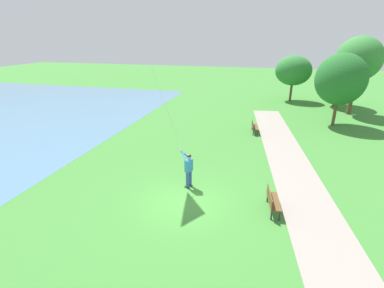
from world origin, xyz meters
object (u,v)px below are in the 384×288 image
park_bench_near_walkway (272,200)px  tree_lakeside_far (359,59)px  person_kite_flyer (188,167)px  tree_horizon_far (293,71)px  tree_treeline_center (341,79)px  tree_lakeside_near (340,72)px  park_bench_far_walkway (254,126)px

park_bench_near_walkway → tree_lakeside_far: tree_lakeside_far is taller
person_kite_flyer → tree_horizon_far: (5.92, 22.20, 2.31)m
tree_treeline_center → tree_lakeside_near: bearing=78.9°
tree_lakeside_far → person_kite_flyer: bearing=-122.3°
person_kite_flyer → park_bench_far_walkway: person_kite_flyer is taller
park_bench_near_walkway → tree_treeline_center: (4.90, 14.09, 3.23)m
tree_lakeside_near → person_kite_flyer: bearing=-116.5°
person_kite_flyer → tree_treeline_center: (8.82, 13.05, 2.70)m
tree_horizon_far → tree_treeline_center: tree_treeline_center is taller
tree_horizon_far → park_bench_near_walkway: bearing=-94.9°
park_bench_far_walkway → tree_lakeside_far: bearing=43.6°
person_kite_flyer → tree_horizon_far: 23.09m
park_bench_far_walkway → tree_treeline_center: size_ratio=0.27×
park_bench_far_walkway → tree_horizon_far: tree_horizon_far is taller
person_kite_flyer → tree_lakeside_near: (10.31, 20.65, 2.44)m
tree_treeline_center → tree_lakeside_near: (1.50, 7.60, -0.26)m
park_bench_far_walkway → tree_treeline_center: bearing=30.6°
tree_lakeside_far → tree_treeline_center: tree_lakeside_far is taller
person_kite_flyer → tree_lakeside_near: size_ratio=0.35×
person_kite_flyer → park_bench_far_walkway: bearing=74.5°
park_bench_near_walkway → tree_lakeside_near: (6.39, 21.70, 2.97)m
tree_treeline_center → tree_lakeside_near: tree_treeline_center is taller
park_bench_far_walkway → tree_treeline_center: 7.92m
tree_horizon_far → tree_lakeside_far: bearing=-44.2°
tree_horizon_far → person_kite_flyer: bearing=-104.9°
park_bench_far_walkway → tree_horizon_far: 13.55m
park_bench_near_walkway → tree_lakeside_far: 20.17m
tree_lakeside_far → tree_treeline_center: (-2.11, -4.27, -1.27)m
tree_horizon_far → tree_lakeside_near: tree_lakeside_near is taller
park_bench_far_walkway → park_bench_near_walkway: bearing=-82.7°
park_bench_far_walkway → tree_lakeside_near: 13.99m
park_bench_near_walkway → tree_treeline_center: size_ratio=0.27×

